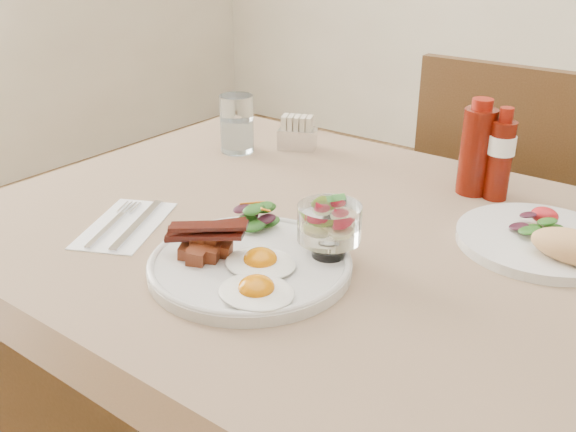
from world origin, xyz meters
name	(u,v)px	position (x,y,z in m)	size (l,w,h in m)	color
table	(374,304)	(0.00, 0.00, 0.66)	(1.33, 0.88, 0.75)	#513419
chair_far	(513,232)	(0.00, 0.66, 0.52)	(0.42, 0.42, 0.93)	#513419
main_plate	(250,265)	(-0.11, -0.15, 0.76)	(0.28, 0.28, 0.02)	silver
fried_eggs	(258,275)	(-0.07, -0.19, 0.78)	(0.16, 0.17, 0.03)	white
bacon_potato_pile	(205,242)	(-0.17, -0.18, 0.79)	(0.11, 0.09, 0.05)	maroon
side_salad	(257,217)	(-0.17, -0.07, 0.79)	(0.07, 0.07, 0.04)	#184612
fruit_cup	(329,223)	(-0.04, -0.07, 0.82)	(0.09, 0.09, 0.09)	white
second_plate	(548,240)	(0.19, 0.15, 0.77)	(0.25, 0.24, 0.06)	silver
ketchup_bottle	(477,150)	(0.02, 0.30, 0.83)	(0.07, 0.07, 0.17)	#560E04
hot_sauce_bottle	(500,156)	(0.06, 0.30, 0.83)	(0.05, 0.05, 0.16)	#560E04
sugar_caddy	(297,135)	(-0.37, 0.30, 0.78)	(0.09, 0.07, 0.07)	silver
water_glass	(237,127)	(-0.46, 0.22, 0.80)	(0.07, 0.07, 0.12)	white
napkin_cutlery	(126,225)	(-0.36, -0.16, 0.75)	(0.18, 0.22, 0.01)	white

